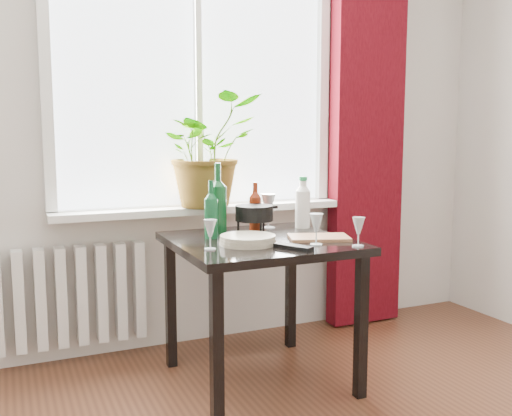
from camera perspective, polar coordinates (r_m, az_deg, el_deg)
name	(u,v)px	position (r m, az deg, el deg)	size (l,w,h in m)	color
window	(197,75)	(3.41, -5.93, 13.06)	(1.72, 0.08, 1.62)	white
windowsill	(202,209)	(3.35, -5.39, -0.11)	(1.72, 0.20, 0.04)	white
curtain	(367,129)	(3.81, 11.03, 7.78)	(0.50, 0.12, 2.56)	#3A050B
radiator	(71,296)	(3.32, -17.97, -8.37)	(0.80, 0.10, 0.55)	silver
table	(260,257)	(2.87, 0.39, -4.94)	(0.85, 0.85, 0.74)	black
potted_plant	(207,150)	(3.29, -4.91, 5.76)	(0.58, 0.50, 0.65)	#276A1C
wine_bottle_left	(211,209)	(2.86, -4.51, -0.12)	(0.07, 0.07, 0.30)	#0D4321
wine_bottle_right	(218,199)	(2.93, -3.83, 0.93)	(0.09, 0.09, 0.38)	#0C401B
bottle_amber	(255,206)	(3.08, -0.07, 0.20)	(0.07, 0.07, 0.27)	maroon
cleaning_bottle	(303,202)	(3.19, 4.70, 0.61)	(0.08, 0.08, 0.29)	white
wineglass_front_right	(316,229)	(2.70, 6.05, -2.12)	(0.06, 0.06, 0.15)	silver
wineglass_far_right	(358,232)	(2.69, 10.21, -2.34)	(0.06, 0.06, 0.14)	silver
wineglass_back_center	(268,211)	(3.17, 1.23, -0.26)	(0.08, 0.08, 0.20)	#B1B8BF
wineglass_back_left	(217,219)	(3.00, -3.97, -1.08)	(0.07, 0.07, 0.16)	silver
wineglass_front_left	(210,234)	(2.59, -4.60, -2.64)	(0.06, 0.06, 0.14)	silver
plate_stack	(248,240)	(2.71, -0.83, -3.19)	(0.27, 0.27, 0.04)	#BDB69D
fondue_pot	(254,220)	(2.97, -0.19, -1.21)	(0.23, 0.20, 0.15)	black
tv_remote	(293,247)	(2.61, 3.77, -3.92)	(0.06, 0.19, 0.02)	black
cutting_board	(319,238)	(2.87, 6.30, -2.96)	(0.30, 0.19, 0.02)	#9C6A46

